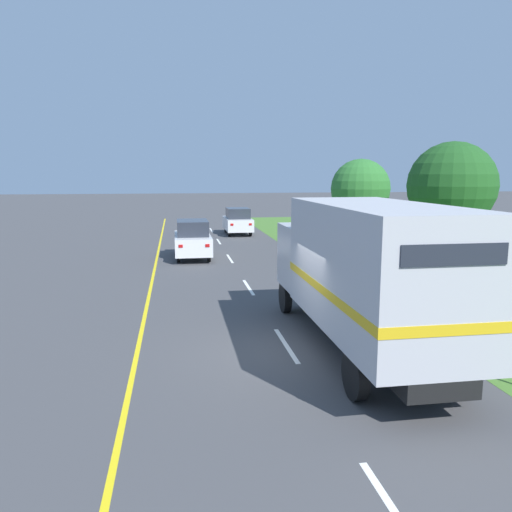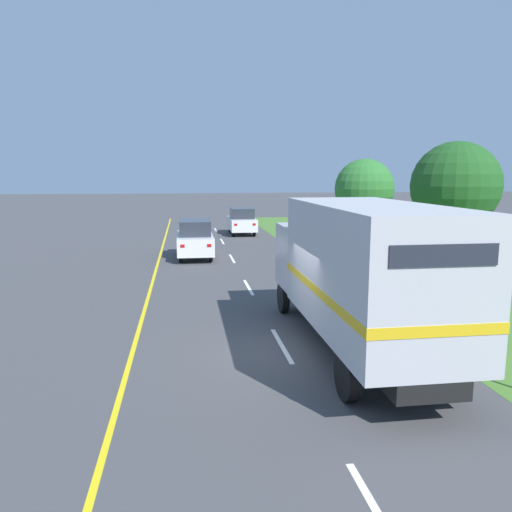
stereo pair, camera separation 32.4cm
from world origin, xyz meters
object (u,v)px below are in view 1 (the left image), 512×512
at_px(lead_car_white, 193,239).
at_px(lead_car_white_ahead, 238,221).
at_px(roadside_tree_near, 452,186).
at_px(roadside_tree_mid, 360,189).
at_px(highway_sign, 402,233).
at_px(horse_trailer_truck, 364,270).

bearing_deg(lead_car_white, lead_car_white_ahead, 70.03).
height_order(roadside_tree_near, roadside_tree_mid, roadside_tree_near).
bearing_deg(lead_car_white, roadside_tree_near, -7.53).
relative_size(highway_sign, roadside_tree_near, 0.53).
bearing_deg(roadside_tree_mid, highway_sign, -103.24).
relative_size(highway_sign, roadside_tree_mid, 0.60).
relative_size(horse_trailer_truck, lead_car_white_ahead, 2.11).
height_order(highway_sign, roadside_tree_near, roadside_tree_near).
distance_m(roadside_tree_near, roadside_tree_mid, 6.91).
bearing_deg(roadside_tree_mid, lead_car_white_ahead, 145.05).
relative_size(roadside_tree_near, roadside_tree_mid, 1.13).
bearing_deg(roadside_tree_near, lead_car_white, 172.47).
bearing_deg(horse_trailer_truck, lead_car_white_ahead, 90.03).
height_order(horse_trailer_truck, roadside_tree_mid, roadside_tree_mid).
height_order(horse_trailer_truck, lead_car_white_ahead, horse_trailer_truck).
distance_m(lead_car_white_ahead, roadside_tree_near, 15.24).
bearing_deg(highway_sign, roadside_tree_near, 46.69).
bearing_deg(highway_sign, lead_car_white, 137.28).
distance_m(horse_trailer_truck, lead_car_white, 14.93).
bearing_deg(lead_car_white_ahead, horse_trailer_truck, -89.97).
relative_size(horse_trailer_truck, roadside_tree_near, 1.41).
bearing_deg(roadside_tree_near, roadside_tree_mid, 110.52).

